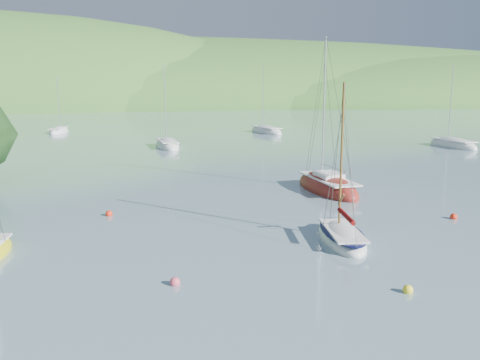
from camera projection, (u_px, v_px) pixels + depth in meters
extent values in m
plane|color=#779BA5|center=(312.00, 279.00, 22.43)|extent=(700.00, 700.00, 0.00)
ellipsoid|color=#2D6326|center=(154.00, 102.00, 186.21)|extent=(440.00, 110.00, 44.00)
ellipsoid|color=#2D6326|center=(406.00, 101.00, 193.76)|extent=(240.00, 100.00, 34.00)
ellipsoid|color=white|center=(342.00, 239.00, 27.63)|extent=(2.80, 5.88, 1.39)
cube|color=white|center=(343.00, 230.00, 27.43)|extent=(2.11, 4.58, 0.10)
cylinder|color=brown|center=(341.00, 156.00, 27.50)|extent=(0.12, 0.12, 7.54)
ellipsoid|color=#0B1037|center=(342.00, 232.00, 27.56)|extent=(2.76, 5.82, 0.24)
cylinder|color=#6C0A0A|center=(346.00, 216.00, 26.70)|extent=(0.60, 2.72, 0.24)
ellipsoid|color=maroon|center=(327.00, 189.00, 39.93)|extent=(3.58, 8.51, 2.28)
cube|color=white|center=(329.00, 179.00, 39.62)|extent=(2.70, 6.63, 0.10)
cylinder|color=#AEAEB3|center=(324.00, 108.00, 39.75)|extent=(0.12, 0.12, 10.35)
cube|color=white|center=(329.00, 175.00, 39.58)|extent=(1.76, 2.45, 0.42)
cylinder|color=#AEAEB3|center=(334.00, 168.00, 38.67)|extent=(0.45, 3.97, 0.09)
ellipsoid|color=white|center=(167.00, 146.00, 64.91)|extent=(3.36, 7.73, 2.05)
cube|color=white|center=(167.00, 140.00, 64.63)|extent=(2.53, 6.02, 0.10)
cylinder|color=#AEAEB3|center=(165.00, 103.00, 64.78)|extent=(0.12, 0.12, 9.02)
ellipsoid|color=white|center=(266.00, 132.00, 81.98)|extent=(4.87, 8.12, 2.08)
cube|color=white|center=(267.00, 127.00, 81.71)|extent=(3.71, 6.31, 0.10)
cylinder|color=#AEAEB3|center=(263.00, 97.00, 81.78)|extent=(0.12, 0.12, 9.20)
ellipsoid|color=white|center=(59.00, 132.00, 82.16)|extent=(3.33, 6.71, 1.75)
cube|color=white|center=(58.00, 128.00, 81.92)|extent=(2.52, 5.22, 0.10)
cylinder|color=#AEAEB3|center=(59.00, 103.00, 82.08)|extent=(0.12, 0.12, 7.70)
ellipsoid|color=white|center=(453.00, 146.00, 65.21)|extent=(3.75, 7.96, 2.09)
cube|color=white|center=(454.00, 140.00, 64.93)|extent=(2.84, 6.20, 0.10)
cylinder|color=#AEAEB3|center=(451.00, 102.00, 65.07)|extent=(0.12, 0.12, 9.19)
sphere|color=yellow|center=(408.00, 290.00, 20.98)|extent=(0.41, 0.41, 0.41)
sphere|color=#E74D65|center=(175.00, 282.00, 21.76)|extent=(0.43, 0.43, 0.43)
sphere|color=red|center=(454.00, 217.00, 31.98)|extent=(0.43, 0.43, 0.43)
sphere|color=red|center=(109.00, 214.00, 32.70)|extent=(0.43, 0.43, 0.43)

